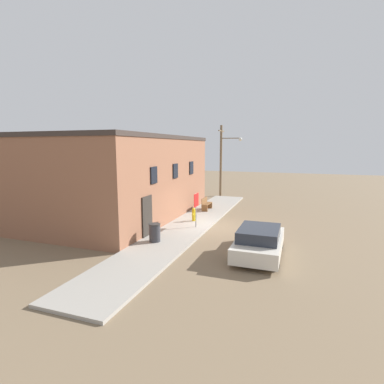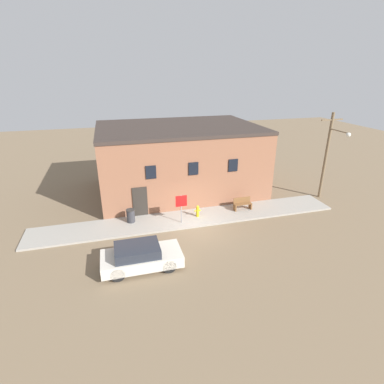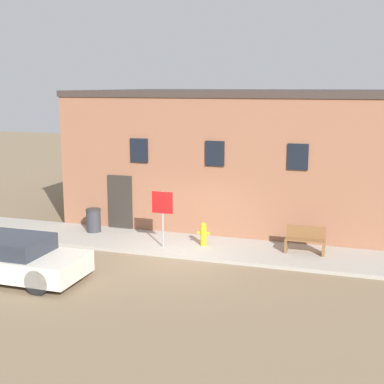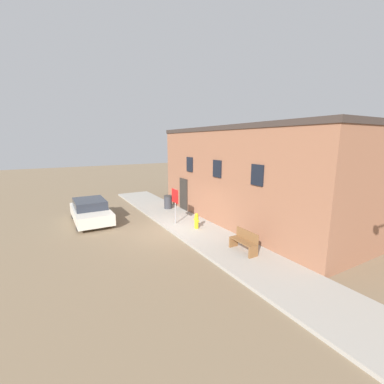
{
  "view_description": "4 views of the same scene",
  "coord_description": "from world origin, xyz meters",
  "px_view_note": "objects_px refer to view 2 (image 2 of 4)",
  "views": [
    {
      "loc": [
        -16.53,
        -4.67,
        4.7
      ],
      "look_at": [
        0.19,
        1.3,
        2.0
      ],
      "focal_mm": 28.0,
      "sensor_mm": 36.0,
      "label": 1
    },
    {
      "loc": [
        -4.72,
        -16.43,
        9.52
      ],
      "look_at": [
        0.19,
        1.3,
        2.0
      ],
      "focal_mm": 28.0,
      "sensor_mm": 36.0,
      "label": 2
    },
    {
      "loc": [
        5.76,
        -15.8,
        5.59
      ],
      "look_at": [
        0.19,
        1.3,
        2.0
      ],
      "focal_mm": 50.0,
      "sensor_mm": 36.0,
      "label": 3
    },
    {
      "loc": [
        11.64,
        -5.25,
        4.61
      ],
      "look_at": [
        0.19,
        1.3,
        2.0
      ],
      "focal_mm": 24.0,
      "sensor_mm": 36.0,
      "label": 4
    }
  ],
  "objects_px": {
    "trash_bin": "(131,216)",
    "bench": "(242,204)",
    "stop_sign": "(181,204)",
    "fire_hydrant": "(198,211)",
    "parked_car": "(141,256)",
    "utility_pole": "(328,153)"
  },
  "relations": [
    {
      "from": "trash_bin",
      "to": "bench",
      "type": "bearing_deg",
      "value": -1.41
    },
    {
      "from": "fire_hydrant",
      "to": "bench",
      "type": "bearing_deg",
      "value": 3.89
    },
    {
      "from": "stop_sign",
      "to": "bench",
      "type": "bearing_deg",
      "value": 10.0
    },
    {
      "from": "bench",
      "to": "trash_bin",
      "type": "relative_size",
      "value": 1.47
    },
    {
      "from": "bench",
      "to": "parked_car",
      "type": "xyz_separation_m",
      "value": [
        -7.85,
        -4.79,
        0.09
      ]
    },
    {
      "from": "stop_sign",
      "to": "utility_pole",
      "type": "relative_size",
      "value": 0.29
    },
    {
      "from": "fire_hydrant",
      "to": "utility_pole",
      "type": "height_order",
      "value": "utility_pole"
    },
    {
      "from": "fire_hydrant",
      "to": "parked_car",
      "type": "xyz_separation_m",
      "value": [
        -4.4,
        -4.55,
        0.1
      ]
    },
    {
      "from": "trash_bin",
      "to": "utility_pole",
      "type": "distance_m",
      "value": 15.38
    },
    {
      "from": "parked_car",
      "to": "bench",
      "type": "bearing_deg",
      "value": 31.36
    },
    {
      "from": "fire_hydrant",
      "to": "parked_car",
      "type": "relative_size",
      "value": 0.2
    },
    {
      "from": "stop_sign",
      "to": "trash_bin",
      "type": "bearing_deg",
      "value": 162.21
    },
    {
      "from": "utility_pole",
      "to": "parked_car",
      "type": "xyz_separation_m",
      "value": [
        -14.95,
        -5.35,
        -3.07
      ]
    },
    {
      "from": "stop_sign",
      "to": "trash_bin",
      "type": "xyz_separation_m",
      "value": [
        -3.22,
        1.03,
        -0.92
      ]
    },
    {
      "from": "fire_hydrant",
      "to": "stop_sign",
      "type": "height_order",
      "value": "stop_sign"
    },
    {
      "from": "bench",
      "to": "parked_car",
      "type": "relative_size",
      "value": 0.32
    },
    {
      "from": "stop_sign",
      "to": "parked_car",
      "type": "distance_m",
      "value": 5.1
    },
    {
      "from": "fire_hydrant",
      "to": "utility_pole",
      "type": "distance_m",
      "value": 11.04
    },
    {
      "from": "utility_pole",
      "to": "parked_car",
      "type": "height_order",
      "value": "utility_pole"
    },
    {
      "from": "utility_pole",
      "to": "trash_bin",
      "type": "bearing_deg",
      "value": -178.62
    },
    {
      "from": "fire_hydrant",
      "to": "bench",
      "type": "xyz_separation_m",
      "value": [
        3.45,
        0.23,
        0.01
      ]
    },
    {
      "from": "stop_sign",
      "to": "utility_pole",
      "type": "bearing_deg",
      "value": 6.71
    }
  ]
}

